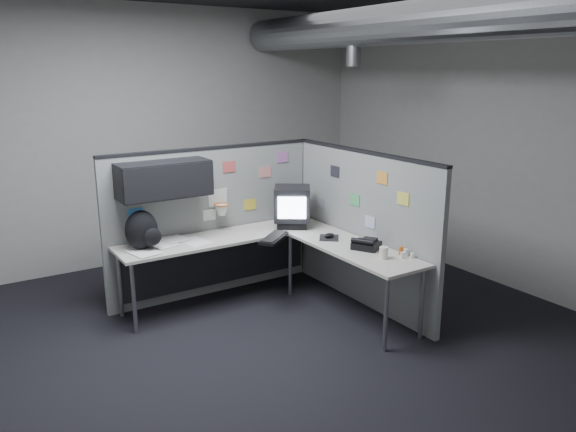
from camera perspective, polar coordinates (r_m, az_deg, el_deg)
room at (r=5.20m, az=4.83°, el=11.04°), size 5.62×5.62×3.22m
partition_back at (r=6.01m, az=-8.78°, el=0.80°), size 2.44×0.42×1.63m
partition_right at (r=5.92m, az=7.50°, el=-1.16°), size 0.07×2.23×1.63m
desk at (r=5.83m, az=-2.88°, el=-3.40°), size 2.31×2.11×0.73m
monitor at (r=6.19m, az=0.43°, el=1.02°), size 0.54×0.54×0.44m
keyboard at (r=5.75m, az=-1.45°, el=-2.22°), size 0.46×0.41×0.04m
mouse at (r=5.81m, az=4.20°, el=-2.08°), size 0.30×0.31×0.05m
phone at (r=5.51m, az=7.94°, el=-2.87°), size 0.31×0.32×0.12m
bottles at (r=5.35m, az=11.76°, el=-3.71°), size 0.12×0.17×0.08m
cup at (r=5.24m, az=9.70°, el=-3.71°), size 0.10×0.10×0.11m
papers at (r=5.72m, az=-12.02°, el=-2.76°), size 0.85×0.62×0.01m
backpack at (r=5.57m, az=-14.57°, el=-1.44°), size 0.36×0.32×0.39m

